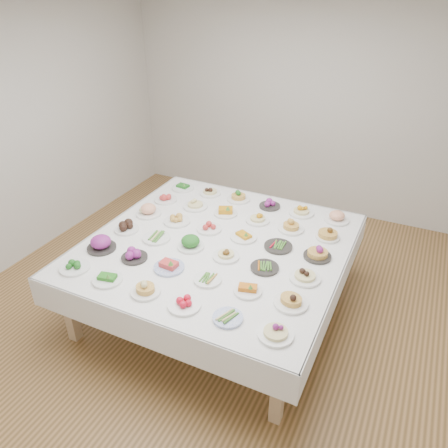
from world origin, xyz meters
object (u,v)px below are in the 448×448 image
at_px(dish_0, 74,265).
at_px(dish_35, 337,216).
at_px(display_table, 217,249).
at_px(dish_18, 148,208).

bearing_deg(dish_0, dish_35, 44.85).
xyz_separation_m(display_table, dish_18, (-0.89, 0.19, 0.14)).
distance_m(dish_0, dish_18, 1.09).
relative_size(display_table, dish_35, 9.30).
distance_m(dish_0, dish_35, 2.56).
height_order(display_table, dish_35, dish_35).
height_order(dish_0, dish_35, dish_35).
relative_size(dish_18, dish_35, 1.03).
bearing_deg(dish_35, dish_18, -158.16).
xyz_separation_m(dish_0, dish_35, (1.82, 1.81, 0.02)).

